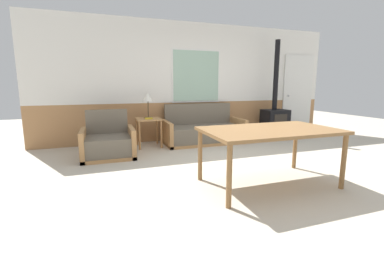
{
  "coord_description": "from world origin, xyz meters",
  "views": [
    {
      "loc": [
        -2.05,
        -3.18,
        1.29
      ],
      "look_at": [
        -0.59,
        1.11,
        0.52
      ],
      "focal_mm": 24.0,
      "sensor_mm": 36.0,
      "label": 1
    }
  ],
  "objects_px": {
    "table_lamp": "(148,99)",
    "dining_table": "(270,134)",
    "couch": "(203,132)",
    "armchair": "(108,143)",
    "side_table": "(149,124)",
    "wood_stove": "(275,116)"
  },
  "relations": [
    {
      "from": "armchair",
      "to": "dining_table",
      "type": "height_order",
      "value": "armchair"
    },
    {
      "from": "wood_stove",
      "to": "side_table",
      "type": "bearing_deg",
      "value": 179.24
    },
    {
      "from": "armchair",
      "to": "side_table",
      "type": "distance_m",
      "value": 1.02
    },
    {
      "from": "side_table",
      "to": "table_lamp",
      "type": "height_order",
      "value": "table_lamp"
    },
    {
      "from": "dining_table",
      "to": "wood_stove",
      "type": "relative_size",
      "value": 0.72
    },
    {
      "from": "side_table",
      "to": "wood_stove",
      "type": "height_order",
      "value": "wood_stove"
    },
    {
      "from": "table_lamp",
      "to": "wood_stove",
      "type": "distance_m",
      "value": 3.13
    },
    {
      "from": "table_lamp",
      "to": "dining_table",
      "type": "height_order",
      "value": "table_lamp"
    },
    {
      "from": "side_table",
      "to": "couch",
      "type": "bearing_deg",
      "value": -0.76
    },
    {
      "from": "table_lamp",
      "to": "dining_table",
      "type": "relative_size",
      "value": 0.31
    },
    {
      "from": "armchair",
      "to": "dining_table",
      "type": "distance_m",
      "value": 2.86
    },
    {
      "from": "armchair",
      "to": "table_lamp",
      "type": "bearing_deg",
      "value": 29.21
    },
    {
      "from": "couch",
      "to": "side_table",
      "type": "relative_size",
      "value": 2.97
    },
    {
      "from": "side_table",
      "to": "dining_table",
      "type": "distance_m",
      "value": 2.83
    },
    {
      "from": "side_table",
      "to": "table_lamp",
      "type": "relative_size",
      "value": 1.14
    },
    {
      "from": "armchair",
      "to": "dining_table",
      "type": "xyz_separation_m",
      "value": [
        1.95,
        -2.05,
        0.43
      ]
    },
    {
      "from": "dining_table",
      "to": "wood_stove",
      "type": "xyz_separation_m",
      "value": [
        1.98,
        2.55,
        -0.13
      ]
    },
    {
      "from": "armchair",
      "to": "couch",
      "type": "bearing_deg",
      "value": 6.68
    },
    {
      "from": "side_table",
      "to": "dining_table",
      "type": "xyz_separation_m",
      "value": [
        1.13,
        -2.59,
        0.18
      ]
    },
    {
      "from": "couch",
      "to": "armchair",
      "type": "height_order",
      "value": "couch"
    },
    {
      "from": "side_table",
      "to": "dining_table",
      "type": "height_order",
      "value": "dining_table"
    },
    {
      "from": "armchair",
      "to": "wood_stove",
      "type": "xyz_separation_m",
      "value": [
        3.93,
        0.5,
        0.29
      ]
    }
  ]
}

